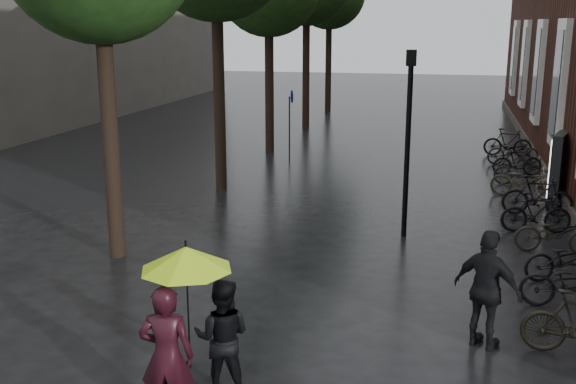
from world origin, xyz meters
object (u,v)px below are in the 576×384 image
(person_burgundy, at_px, (167,357))
(ad_lightbox, at_px, (558,168))
(person_black, at_px, (222,337))
(parked_bicycles, at_px, (533,196))
(lamp_post, at_px, (408,126))
(pedestrian_walking, at_px, (487,290))

(person_burgundy, relative_size, ad_lightbox, 0.95)
(person_black, height_order, parked_bicycles, person_black)
(person_burgundy, bearing_deg, ad_lightbox, -126.35)
(parked_bicycles, bearing_deg, lamp_post, -139.23)
(person_black, distance_m, lamp_post, 7.68)
(person_black, bearing_deg, lamp_post, -111.20)
(parked_bicycles, bearing_deg, pedestrian_walking, -100.88)
(parked_bicycles, bearing_deg, ad_lightbox, 61.09)
(person_burgundy, height_order, pedestrian_walking, pedestrian_walking)
(person_burgundy, distance_m, parked_bicycles, 11.92)
(pedestrian_walking, relative_size, parked_bicycles, 0.11)
(ad_lightbox, distance_m, lamp_post, 5.63)
(lamp_post, bearing_deg, parked_bicycles, 40.77)
(ad_lightbox, relative_size, lamp_post, 0.45)
(ad_lightbox, bearing_deg, lamp_post, -117.24)
(parked_bicycles, height_order, lamp_post, lamp_post)
(person_burgundy, xyz_separation_m, person_black, (0.39, 0.84, -0.11))
(ad_lightbox, bearing_deg, parked_bicycles, -102.41)
(pedestrian_walking, xyz_separation_m, ad_lightbox, (2.21, 9.05, 0.04))
(ad_lightbox, bearing_deg, person_black, -99.98)
(person_black, height_order, pedestrian_walking, pedestrian_walking)
(person_burgundy, relative_size, parked_bicycles, 0.11)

